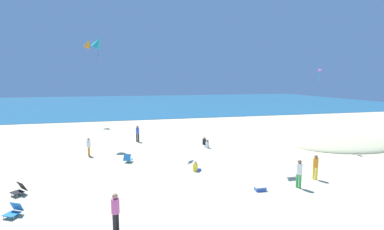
{
  "coord_description": "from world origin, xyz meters",
  "views": [
    {
      "loc": [
        -4.62,
        -11.95,
        5.67
      ],
      "look_at": [
        0.0,
        6.46,
        3.24
      ],
      "focal_mm": 25.78,
      "sensor_mm": 36.0,
      "label": 1
    }
  ],
  "objects_px": {
    "person_1": "(205,142)",
    "kite_magenta": "(319,70)",
    "person_0": "(138,132)",
    "beach_chair_mid_beach": "(128,158)",
    "person_5": "(196,167)",
    "beach_chair_far_left": "(14,210)",
    "person_3": "(316,165)",
    "person_6": "(299,172)",
    "beach_chair_far_right": "(20,189)",
    "person_2": "(89,145)",
    "kite_orange": "(88,44)",
    "person_4": "(207,145)",
    "cooler_box": "(260,188)",
    "person_7": "(115,210)",
    "kite_teal": "(98,43)"
  },
  "relations": [
    {
      "from": "beach_chair_mid_beach",
      "to": "person_4",
      "type": "relative_size",
      "value": 1.15
    },
    {
      "from": "beach_chair_far_right",
      "to": "person_2",
      "type": "bearing_deg",
      "value": -154.27
    },
    {
      "from": "person_0",
      "to": "beach_chair_mid_beach",
      "type": "bearing_deg",
      "value": 15.18
    },
    {
      "from": "person_5",
      "to": "person_6",
      "type": "height_order",
      "value": "person_6"
    },
    {
      "from": "beach_chair_far_right",
      "to": "person_1",
      "type": "bearing_deg",
      "value": 170.36
    },
    {
      "from": "beach_chair_mid_beach",
      "to": "person_4",
      "type": "xyz_separation_m",
      "value": [
        6.56,
        2.68,
        -0.03
      ]
    },
    {
      "from": "person_3",
      "to": "person_5",
      "type": "relative_size",
      "value": 2.19
    },
    {
      "from": "beach_chair_far_right",
      "to": "person_1",
      "type": "relative_size",
      "value": 1.17
    },
    {
      "from": "person_1",
      "to": "kite_orange",
      "type": "height_order",
      "value": "kite_orange"
    },
    {
      "from": "person_2",
      "to": "person_4",
      "type": "relative_size",
      "value": 2.01
    },
    {
      "from": "person_0",
      "to": "kite_magenta",
      "type": "distance_m",
      "value": 16.56
    },
    {
      "from": "person_2",
      "to": "kite_magenta",
      "type": "bearing_deg",
      "value": 178.57
    },
    {
      "from": "person_5",
      "to": "kite_orange",
      "type": "distance_m",
      "value": 25.24
    },
    {
      "from": "beach_chair_far_right",
      "to": "person_7",
      "type": "relative_size",
      "value": 0.54
    },
    {
      "from": "person_0",
      "to": "kite_orange",
      "type": "relative_size",
      "value": 0.83
    },
    {
      "from": "person_2",
      "to": "person_6",
      "type": "height_order",
      "value": "person_6"
    },
    {
      "from": "beach_chair_far_left",
      "to": "person_6",
      "type": "relative_size",
      "value": 0.52
    },
    {
      "from": "person_3",
      "to": "person_6",
      "type": "height_order",
      "value": "person_6"
    },
    {
      "from": "person_0",
      "to": "person_6",
      "type": "xyz_separation_m",
      "value": [
        7.65,
        -13.18,
        0.01
      ]
    },
    {
      "from": "beach_chair_far_left",
      "to": "kite_orange",
      "type": "bearing_deg",
      "value": -152.77
    },
    {
      "from": "beach_chair_mid_beach",
      "to": "person_5",
      "type": "xyz_separation_m",
      "value": [
        4.09,
        -2.86,
        -0.05
      ]
    },
    {
      "from": "cooler_box",
      "to": "person_2",
      "type": "distance_m",
      "value": 13.02
    },
    {
      "from": "beach_chair_mid_beach",
      "to": "beach_chair_far_left",
      "type": "distance_m",
      "value": 8.1
    },
    {
      "from": "person_5",
      "to": "person_0",
      "type": "bearing_deg",
      "value": 105.36
    },
    {
      "from": "person_2",
      "to": "person_7",
      "type": "relative_size",
      "value": 0.91
    },
    {
      "from": "person_1",
      "to": "kite_magenta",
      "type": "distance_m",
      "value": 11.25
    },
    {
      "from": "person_4",
      "to": "person_0",
      "type": "bearing_deg",
      "value": 57.42
    },
    {
      "from": "person_0",
      "to": "kite_orange",
      "type": "bearing_deg",
      "value": -132.82
    },
    {
      "from": "cooler_box",
      "to": "person_0",
      "type": "bearing_deg",
      "value": 112.96
    },
    {
      "from": "beach_chair_far_left",
      "to": "person_5",
      "type": "distance_m",
      "value": 9.6
    },
    {
      "from": "cooler_box",
      "to": "beach_chair_far_right",
      "type": "bearing_deg",
      "value": 168.34
    },
    {
      "from": "person_1",
      "to": "person_3",
      "type": "relative_size",
      "value": 0.48
    },
    {
      "from": "kite_orange",
      "to": "beach_chair_mid_beach",
      "type": "bearing_deg",
      "value": -77.17
    },
    {
      "from": "kite_orange",
      "to": "person_4",
      "type": "bearing_deg",
      "value": -56.03
    },
    {
      "from": "person_1",
      "to": "kite_magenta",
      "type": "xyz_separation_m",
      "value": [
        8.8,
        -3.2,
        6.23
      ]
    },
    {
      "from": "beach_chair_mid_beach",
      "to": "person_5",
      "type": "bearing_deg",
      "value": -101.39
    },
    {
      "from": "beach_chair_mid_beach",
      "to": "person_6",
      "type": "bearing_deg",
      "value": -104.59
    },
    {
      "from": "cooler_box",
      "to": "person_6",
      "type": "xyz_separation_m",
      "value": [
        2.13,
        -0.15,
        0.76
      ]
    },
    {
      "from": "beach_chair_far_right",
      "to": "person_7",
      "type": "height_order",
      "value": "person_7"
    },
    {
      "from": "beach_chair_mid_beach",
      "to": "person_2",
      "type": "height_order",
      "value": "person_2"
    },
    {
      "from": "beach_chair_far_left",
      "to": "person_1",
      "type": "distance_m",
      "value": 15.47
    },
    {
      "from": "cooler_box",
      "to": "beach_chair_mid_beach",
      "type": "bearing_deg",
      "value": 134.45
    },
    {
      "from": "person_1",
      "to": "person_6",
      "type": "height_order",
      "value": "person_6"
    },
    {
      "from": "person_6",
      "to": "kite_teal",
      "type": "height_order",
      "value": "kite_teal"
    },
    {
      "from": "beach_chair_far_left",
      "to": "person_3",
      "type": "bearing_deg",
      "value": 120.7
    },
    {
      "from": "person_1",
      "to": "kite_orange",
      "type": "xyz_separation_m",
      "value": [
        -10.96,
        14.91,
        9.96
      ]
    },
    {
      "from": "person_0",
      "to": "person_5",
      "type": "relative_size",
      "value": 2.3
    },
    {
      "from": "person_5",
      "to": "person_7",
      "type": "relative_size",
      "value": 0.43
    },
    {
      "from": "person_4",
      "to": "kite_magenta",
      "type": "xyz_separation_m",
      "value": [
        8.92,
        -2.04,
        6.23
      ]
    },
    {
      "from": "person_2",
      "to": "kite_orange",
      "type": "bearing_deg",
      "value": -80.73
    }
  ]
}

